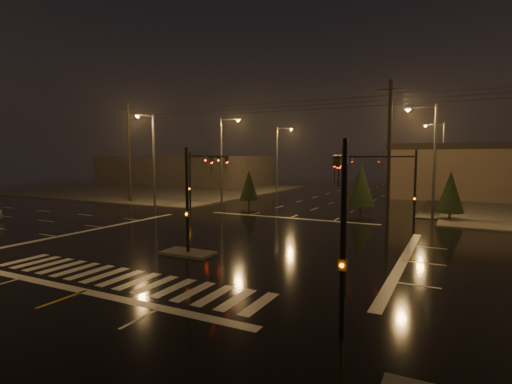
# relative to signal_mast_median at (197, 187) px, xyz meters

# --- Properties ---
(ground) EXTENTS (140.00, 140.00, 0.00)m
(ground) POSITION_rel_signal_mast_median_xyz_m (-0.00, 3.07, -3.75)
(ground) COLOR black
(ground) RESTS_ON ground
(sidewalk_nw) EXTENTS (36.00, 36.00, 0.12)m
(sidewalk_nw) POSITION_rel_signal_mast_median_xyz_m (-30.00, 33.07, -3.69)
(sidewalk_nw) COLOR #423F3B
(sidewalk_nw) RESTS_ON ground
(median_island) EXTENTS (3.00, 1.60, 0.15)m
(median_island) POSITION_rel_signal_mast_median_xyz_m (-0.00, -0.93, -3.68)
(median_island) COLOR #423F3B
(median_island) RESTS_ON ground
(crosswalk) EXTENTS (15.00, 2.60, 0.01)m
(crosswalk) POSITION_rel_signal_mast_median_xyz_m (-0.00, -5.93, -3.75)
(crosswalk) COLOR beige
(crosswalk) RESTS_ON ground
(stop_bar_near) EXTENTS (16.00, 0.50, 0.01)m
(stop_bar_near) POSITION_rel_signal_mast_median_xyz_m (-0.00, -7.93, -3.75)
(stop_bar_near) COLOR beige
(stop_bar_near) RESTS_ON ground
(stop_bar_far) EXTENTS (16.00, 0.50, 0.01)m
(stop_bar_far) POSITION_rel_signal_mast_median_xyz_m (-0.00, 14.07, -3.75)
(stop_bar_far) COLOR beige
(stop_bar_far) RESTS_ON ground
(commercial_block) EXTENTS (30.00, 18.00, 5.60)m
(commercial_block) POSITION_rel_signal_mast_median_xyz_m (-35.00, 45.07, -0.95)
(commercial_block) COLOR #413B39
(commercial_block) RESTS_ON ground
(signal_mast_median) EXTENTS (0.25, 4.59, 6.00)m
(signal_mast_median) POSITION_rel_signal_mast_median_xyz_m (0.00, 0.00, 0.00)
(signal_mast_median) COLOR black
(signal_mast_median) RESTS_ON ground
(signal_mast_ne) EXTENTS (4.84, 1.86, 6.00)m
(signal_mast_ne) POSITION_rel_signal_mast_median_xyz_m (9.50, 13.21, 0.04)
(signal_mast_ne) COLOR black
(signal_mast_ne) RESTS_ON ground
(signal_mast_nw) EXTENTS (4.84, 1.86, 6.00)m
(signal_mast_nw) POSITION_rel_signal_mast_median_xyz_m (-9.50, 13.21, 0.04)
(signal_mast_nw) COLOR black
(signal_mast_nw) RESTS_ON ground
(signal_mast_se) EXTENTS (1.55, 3.87, 6.00)m
(signal_mast_se) POSITION_rel_signal_mast_median_xyz_m (10.23, -6.68, -0.04)
(signal_mast_se) COLOR black
(signal_mast_se) RESTS_ON ground
(streetlight_1) EXTENTS (2.77, 0.32, 10.00)m
(streetlight_1) POSITION_rel_signal_mast_median_xyz_m (-11.18, 21.07, 2.05)
(streetlight_1) COLOR #38383A
(streetlight_1) RESTS_ON ground
(streetlight_2) EXTENTS (2.77, 0.32, 10.00)m
(streetlight_2) POSITION_rel_signal_mast_median_xyz_m (-11.18, 37.07, 2.05)
(streetlight_2) COLOR #38383A
(streetlight_2) RESTS_ON ground
(streetlight_3) EXTENTS (2.77, 0.32, 10.00)m
(streetlight_3) POSITION_rel_signal_mast_median_xyz_m (11.18, 19.07, 2.05)
(streetlight_3) COLOR #38383A
(streetlight_3) RESTS_ON ground
(streetlight_4) EXTENTS (2.77, 0.32, 10.00)m
(streetlight_4) POSITION_rel_signal_mast_median_xyz_m (11.18, 39.07, 2.05)
(streetlight_4) COLOR #38383A
(streetlight_4) RESTS_ON ground
(streetlight_5) EXTENTS (0.32, 2.77, 10.00)m
(streetlight_5) POSITION_rel_signal_mast_median_xyz_m (-16.00, 14.26, 2.05)
(streetlight_5) COLOR #38383A
(streetlight_5) RESTS_ON ground
(utility_pole_0) EXTENTS (2.20, 0.32, 12.00)m
(utility_pole_0) POSITION_rel_signal_mast_median_xyz_m (-22.00, 17.07, 2.38)
(utility_pole_0) COLOR black
(utility_pole_0) RESTS_ON ground
(utility_pole_1) EXTENTS (2.20, 0.32, 12.00)m
(utility_pole_1) POSITION_rel_signal_mast_median_xyz_m (8.00, 17.07, 2.38)
(utility_pole_1) COLOR black
(utility_pole_1) RESTS_ON ground
(conifer_0) EXTENTS (2.27, 2.27, 4.25)m
(conifer_0) POSITION_rel_signal_mast_median_xyz_m (12.85, 19.12, -1.28)
(conifer_0) COLOR black
(conifer_0) RESTS_ON ground
(conifer_3) EXTENTS (2.12, 2.12, 4.01)m
(conifer_3) POSITION_rel_signal_mast_median_xyz_m (-7.20, 19.90, -1.40)
(conifer_3) COLOR black
(conifer_3) RESTS_ON ground
(conifer_4) EXTENTS (2.70, 2.70, 4.92)m
(conifer_4) POSITION_rel_signal_mast_median_xyz_m (4.91, 20.48, -0.94)
(conifer_4) COLOR black
(conifer_4) RESTS_ON ground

